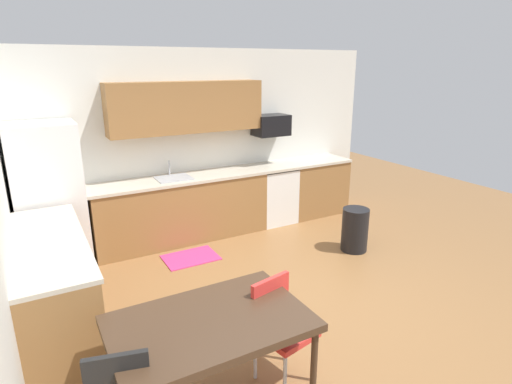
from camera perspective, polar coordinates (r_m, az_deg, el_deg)
The scene contains 17 objects.
ground_plane at distance 4.67m, azimuth 6.22°, elevation -15.04°, with size 12.00×12.00×0.00m, color olive.
wall_back at distance 6.39m, azimuth -7.30°, elevation 6.81°, with size 5.80×0.10×2.70m, color silver.
cabinet_run_back at distance 6.14m, azimuth -10.05°, elevation -2.46°, with size 2.50×0.60×0.90m, color olive.
cabinet_run_back_right at distance 7.22m, azimuth 7.97°, elevation 0.62°, with size 1.05×0.60×0.90m, color olive.
cabinet_run_left at distance 4.48m, azimuth -25.81°, elevation -11.71°, with size 0.60×2.00×0.90m, color olive.
countertop_back at distance 6.17m, azimuth -5.92°, elevation 2.39°, with size 4.80×0.64×0.04m, color beige.
countertop_left at distance 4.28m, azimuth -26.62°, elevation -6.15°, with size 0.64×2.00×0.04m, color beige.
upper_cabinets_back at distance 6.01m, azimuth -9.39°, elevation 11.36°, with size 2.20×0.34×0.70m, color olive.
refrigerator at distance 5.63m, azimuth -26.33°, elevation -0.83°, with size 0.76×0.70×1.83m, color white.
oven_range at distance 6.77m, azimuth 2.40°, elevation -0.30°, with size 0.60×0.60×0.91m.
microwave at distance 6.61m, azimuth 2.06°, elevation 9.11°, with size 0.54×0.36×0.32m, color black.
sink_basin at distance 5.98m, azimuth -11.14°, elevation 1.28°, with size 0.48×0.40×0.14m, color #A5A8AD.
sink_faucet at distance 6.11m, azimuth -11.77°, elevation 3.12°, with size 0.02×0.02×0.24m, color #B2B5BA.
dining_table at distance 3.14m, azimuth -6.30°, elevation -17.88°, with size 1.40×0.90×0.74m.
chair_near_table at distance 3.49m, azimuth 3.22°, elevation -17.32°, with size 0.47×0.47×0.85m.
trash_bin at distance 5.91m, azimuth 13.35°, elevation -5.02°, with size 0.36×0.36×0.60m, color black.
floor_mat at distance 5.70m, azimuth -8.91°, elevation -8.83°, with size 0.70×0.50×0.01m, color #CC3372.
Camera 1 is at (-2.35, -3.19, 2.48)m, focal length 29.29 mm.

